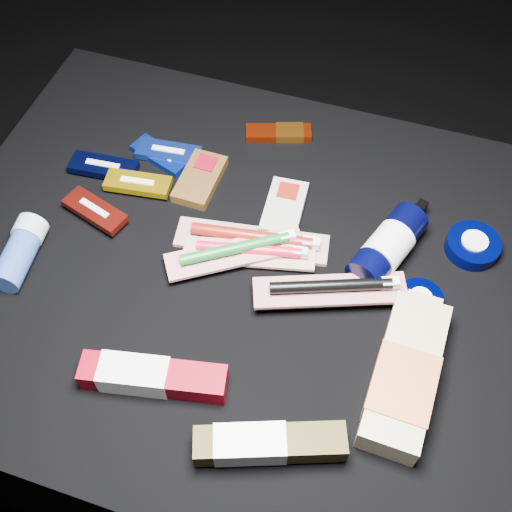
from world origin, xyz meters
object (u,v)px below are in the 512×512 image
(deodorant_stick, at_px, (20,252))
(toothpaste_carton_red, at_px, (147,376))
(bodywash_bottle, at_px, (404,377))
(lotion_bottle, at_px, (388,246))

(deodorant_stick, relative_size, toothpaste_carton_red, 0.60)
(bodywash_bottle, xyz_separation_m, toothpaste_carton_red, (-0.33, -0.10, -0.01))
(bodywash_bottle, bearing_deg, deodorant_stick, -179.97)
(bodywash_bottle, bearing_deg, toothpaste_carton_red, -160.35)
(bodywash_bottle, distance_m, toothpaste_carton_red, 0.35)
(toothpaste_carton_red, bearing_deg, bodywash_bottle, 6.14)
(bodywash_bottle, relative_size, toothpaste_carton_red, 1.17)
(toothpaste_carton_red, bearing_deg, lotion_bottle, 37.45)
(lotion_bottle, relative_size, toothpaste_carton_red, 0.93)
(bodywash_bottle, height_order, deodorant_stick, same)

